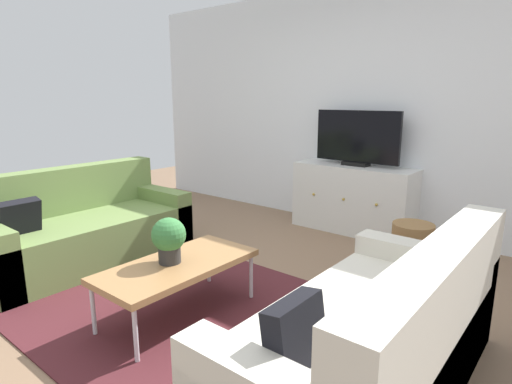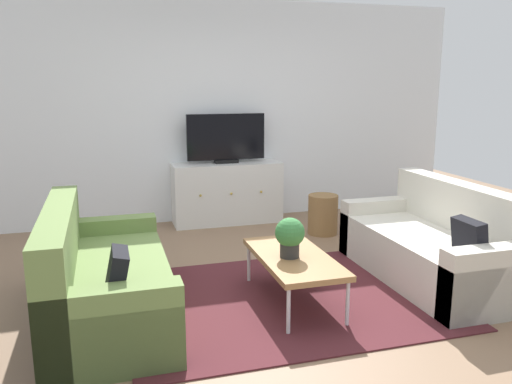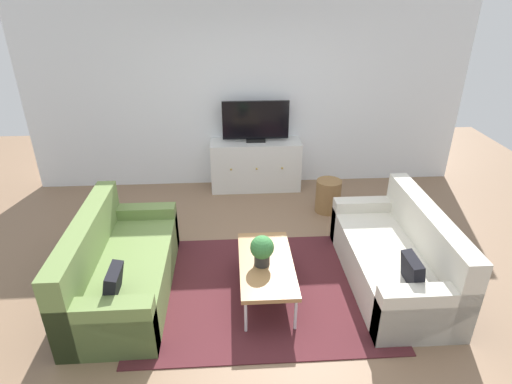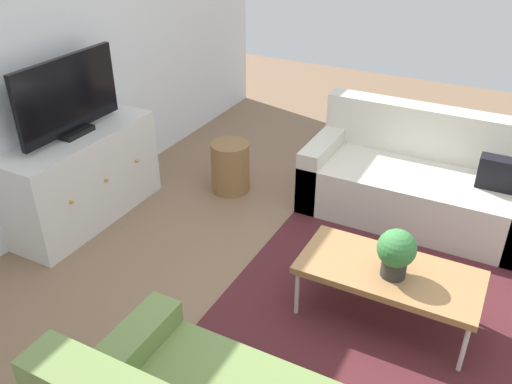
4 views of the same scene
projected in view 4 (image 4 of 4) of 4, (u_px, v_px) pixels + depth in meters
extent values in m
plane|color=#84664C|center=(347.00, 311.00, 3.49)|extent=(10.00, 10.00, 0.00)
cube|color=white|center=(24.00, 55.00, 3.84)|extent=(6.40, 0.12, 2.70)
cube|color=#4C1E23|center=(370.00, 318.00, 3.43)|extent=(2.50, 1.90, 0.01)
cube|color=beige|center=(416.00, 194.00, 4.38)|extent=(0.85, 1.79, 0.43)
cube|color=beige|center=(429.00, 155.00, 4.52)|extent=(0.20, 1.79, 0.85)
cube|color=beige|center=(324.00, 166.00, 4.67)|extent=(0.85, 0.18, 0.56)
cube|color=black|center=(499.00, 176.00, 3.95)|extent=(0.14, 0.30, 0.31)
cube|color=#A37547|center=(389.00, 272.00, 3.25)|extent=(0.53, 1.09, 0.04)
cylinder|color=silver|center=(464.00, 349.00, 2.98)|extent=(0.03, 0.03, 0.35)
cylinder|color=silver|center=(476.00, 301.00, 3.32)|extent=(0.03, 0.03, 0.35)
cylinder|color=silver|center=(297.00, 293.00, 3.38)|extent=(0.03, 0.03, 0.35)
cylinder|color=silver|center=(323.00, 255.00, 3.72)|extent=(0.03, 0.03, 0.35)
cylinder|color=#2D2D2D|center=(393.00, 268.00, 3.17)|extent=(0.15, 0.15, 0.11)
sphere|color=#387A3D|center=(397.00, 249.00, 3.10)|extent=(0.23, 0.23, 0.23)
cube|color=silver|center=(85.00, 177.00, 4.29)|extent=(1.33, 0.44, 0.75)
sphere|color=#B79338|center=(72.00, 202.00, 3.89)|extent=(0.03, 0.03, 0.03)
sphere|color=#B79338|center=(107.00, 180.00, 4.18)|extent=(0.03, 0.03, 0.03)
sphere|color=#B79338|center=(137.00, 161.00, 4.46)|extent=(0.03, 0.03, 0.03)
cube|color=black|center=(75.00, 132.00, 4.10)|extent=(0.28, 0.16, 0.04)
cube|color=black|center=(68.00, 94.00, 3.95)|extent=(0.96, 0.04, 0.56)
cylinder|color=olive|center=(230.00, 167.00, 4.76)|extent=(0.34, 0.34, 0.45)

